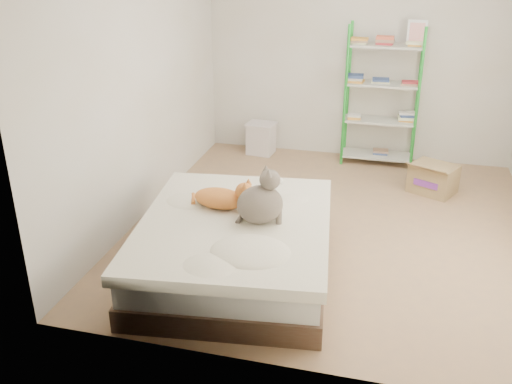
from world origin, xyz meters
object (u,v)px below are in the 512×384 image
(cardboard_box, at_px, (433,178))
(bed, at_px, (235,246))
(orange_cat, at_px, (219,196))
(grey_cat, at_px, (260,197))
(shelf_unit, at_px, (383,93))
(white_bin, at_px, (261,138))

(cardboard_box, bearing_deg, bed, -101.07)
(bed, relative_size, orange_cat, 3.90)
(grey_cat, distance_m, cardboard_box, 2.63)
(grey_cat, height_order, cardboard_box, grey_cat)
(shelf_unit, bearing_deg, orange_cat, -113.55)
(bed, bearing_deg, orange_cat, 127.12)
(grey_cat, height_order, shelf_unit, shelf_unit)
(cardboard_box, bearing_deg, orange_cat, -106.99)
(orange_cat, relative_size, shelf_unit, 0.31)
(bed, bearing_deg, shelf_unit, 64.40)
(bed, bearing_deg, cardboard_box, 45.57)
(grey_cat, relative_size, cardboard_box, 0.76)
(bed, distance_m, cardboard_box, 2.71)
(bed, relative_size, cardboard_box, 3.49)
(cardboard_box, bearing_deg, shelf_unit, 156.23)
(white_bin, bearing_deg, cardboard_box, -19.39)
(orange_cat, distance_m, grey_cat, 0.46)
(white_bin, bearing_deg, grey_cat, -76.27)
(shelf_unit, xyz_separation_m, white_bin, (-1.49, -0.03, -0.69))
(grey_cat, bearing_deg, shelf_unit, -40.16)
(bed, distance_m, white_bin, 2.94)
(white_bin, bearing_deg, bed, -80.24)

